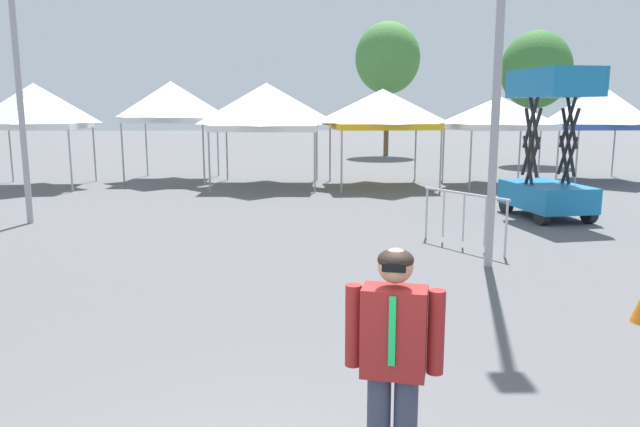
{
  "coord_description": "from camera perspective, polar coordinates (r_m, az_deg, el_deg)",
  "views": [
    {
      "loc": [
        0.14,
        -2.91,
        2.66
      ],
      "look_at": [
        0.37,
        4.78,
        1.3
      ],
      "focal_mm": 33.52,
      "sensor_mm": 36.0,
      "label": 1
    }
  ],
  "objects": [
    {
      "name": "tree_behind_tents_right",
      "position": [
        30.39,
        19.93,
        12.75
      ],
      "size": [
        3.25,
        3.25,
        6.22
      ],
      "color": "brown",
      "rests_on": "ground"
    },
    {
      "name": "person_foreground",
      "position": [
        4.08,
        7.02,
        -13.57
      ],
      "size": [
        0.63,
        0.34,
        1.78
      ],
      "color": "#33384C",
      "rests_on": "ground"
    },
    {
      "name": "tree_behind_tents_center",
      "position": [
        34.16,
        6.47,
        14.5
      ],
      "size": [
        3.56,
        3.56,
        7.34
      ],
      "color": "brown",
      "rests_on": "ground"
    },
    {
      "name": "light_pole_opposite_side",
      "position": [
        15.46,
        -27.25,
        16.16
      ],
      "size": [
        0.36,
        0.36,
        8.08
      ],
      "color": "#9E9EA3",
      "rests_on": "ground"
    },
    {
      "name": "canopy_tent_far_right",
      "position": [
        20.69,
        -5.13,
        10.12
      ],
      "size": [
        3.68,
        3.68,
        3.51
      ],
      "color": "#9E9EA3",
      "rests_on": "ground"
    },
    {
      "name": "crowd_barrier_mid_lot",
      "position": [
        11.78,
        13.59,
        0.43
      ],
      "size": [
        1.19,
        1.79,
        1.08
      ],
      "color": "#B7BABF",
      "rests_on": "ground"
    },
    {
      "name": "canopy_tent_behind_right",
      "position": [
        22.46,
        -25.6,
        9.24
      ],
      "size": [
        3.3,
        3.3,
        3.49
      ],
      "color": "#9E9EA3",
      "rests_on": "ground"
    },
    {
      "name": "canopy_tent_right_of_center",
      "position": [
        20.64,
        5.98,
        9.9
      ],
      "size": [
        3.59,
        3.59,
        3.3
      ],
      "color": "#9E9EA3",
      "rests_on": "ground"
    },
    {
      "name": "canopy_tent_behind_left",
      "position": [
        21.69,
        16.73,
        9.18
      ],
      "size": [
        3.27,
        3.27,
        3.06
      ],
      "color": "#9E9EA3",
      "rests_on": "ground"
    },
    {
      "name": "scissor_lift",
      "position": [
        15.59,
        20.94,
        3.68
      ],
      "size": [
        1.73,
        2.49,
        3.58
      ],
      "color": "black",
      "rests_on": "ground"
    },
    {
      "name": "canopy_tent_far_left",
      "position": [
        22.87,
        -14.03,
        10.29
      ],
      "size": [
        3.07,
        3.07,
        3.63
      ],
      "color": "#9E9EA3",
      "rests_on": "ground"
    },
    {
      "name": "canopy_tent_center",
      "position": [
        24.21,
        25.19,
        9.19
      ],
      "size": [
        3.25,
        3.25,
        3.49
      ],
      "color": "#9E9EA3",
      "rests_on": "ground"
    }
  ]
}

